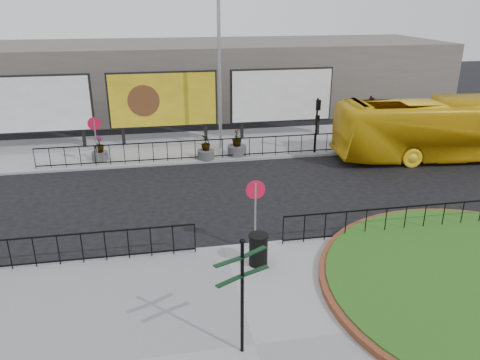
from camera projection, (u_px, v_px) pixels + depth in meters
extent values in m
plane|color=black|center=(224.00, 248.00, 16.05)|extent=(90.00, 90.00, 0.00)
cube|color=gray|center=(255.00, 346.00, 11.45)|extent=(30.00, 10.00, 0.12)
cube|color=gray|center=(193.00, 146.00, 27.03)|extent=(44.00, 6.00, 0.12)
cylinder|color=gray|center=(96.00, 142.00, 23.34)|extent=(0.07, 0.07, 2.40)
cylinder|color=red|center=(94.00, 124.00, 22.99)|extent=(0.64, 0.03, 0.64)
cylinder|color=white|center=(94.00, 124.00, 23.01)|extent=(0.50, 0.03, 0.50)
cylinder|color=gray|center=(255.00, 216.00, 15.38)|extent=(0.07, 0.07, 2.40)
cylinder|color=red|center=(256.00, 190.00, 15.03)|extent=(0.64, 0.03, 0.64)
cylinder|color=white|center=(255.00, 190.00, 15.05)|extent=(0.50, 0.03, 0.50)
cube|color=black|center=(84.00, 137.00, 26.70)|extent=(0.18, 0.18, 1.00)
cube|color=black|center=(34.00, 104.00, 25.57)|extent=(6.20, 0.25, 3.20)
cube|color=white|center=(33.00, 105.00, 25.42)|extent=(6.00, 0.06, 3.00)
cube|color=black|center=(123.00, 135.00, 27.08)|extent=(0.18, 0.18, 1.00)
cube|color=black|center=(206.00, 131.00, 27.90)|extent=(0.18, 0.18, 1.00)
cube|color=black|center=(163.00, 100.00, 26.76)|extent=(6.20, 0.25, 3.20)
cube|color=gold|center=(163.00, 100.00, 26.62)|extent=(6.00, 0.06, 3.00)
cube|color=black|center=(242.00, 130.00, 28.27)|extent=(0.18, 0.18, 1.00)
cube|color=black|center=(318.00, 126.00, 29.09)|extent=(0.18, 0.18, 1.00)
cube|color=black|center=(281.00, 95.00, 27.96)|extent=(6.20, 0.25, 3.20)
cube|color=white|center=(282.00, 96.00, 27.81)|extent=(6.00, 0.06, 3.00)
cylinder|color=gray|center=(219.00, 67.00, 24.72)|extent=(0.18, 0.18, 9.00)
cylinder|color=black|center=(316.00, 126.00, 25.19)|extent=(0.10, 0.10, 3.00)
cube|color=black|center=(318.00, 105.00, 24.66)|extent=(0.22, 0.18, 0.55)
cube|color=black|center=(318.00, 118.00, 24.92)|extent=(0.20, 0.16, 0.30)
cylinder|color=black|center=(368.00, 123.00, 25.70)|extent=(0.10, 0.10, 3.00)
cube|color=black|center=(371.00, 103.00, 25.17)|extent=(0.22, 0.18, 0.55)
cube|color=black|center=(370.00, 116.00, 25.43)|extent=(0.20, 0.16, 0.30)
cube|color=#5F5853|center=(180.00, 77.00, 35.31)|extent=(40.00, 10.00, 5.00)
cylinder|color=black|center=(242.00, 300.00, 10.69)|extent=(0.08, 0.08, 2.93)
sphere|color=black|center=(242.00, 241.00, 10.14)|extent=(0.13, 0.13, 0.13)
cube|color=black|center=(228.00, 262.00, 10.10)|extent=(0.68, 0.38, 0.03)
cube|color=black|center=(254.00, 252.00, 10.51)|extent=(0.65, 0.46, 0.03)
cube|color=black|center=(229.00, 281.00, 10.24)|extent=(0.66, 0.44, 0.03)
cube|color=black|center=(256.00, 271.00, 10.64)|extent=(0.68, 0.38, 0.03)
cylinder|color=black|center=(258.00, 251.00, 14.71)|extent=(0.59, 0.59, 0.98)
cylinder|color=black|center=(259.00, 236.00, 14.52)|extent=(0.63, 0.63, 0.07)
imported|color=gold|center=(446.00, 129.00, 24.53)|extent=(11.86, 3.83, 3.25)
cylinder|color=#4C4C4F|center=(100.00, 156.00, 24.40)|extent=(0.85, 0.85, 0.44)
imported|color=#1E4D14|center=(99.00, 144.00, 24.16)|extent=(0.70, 0.70, 0.88)
cylinder|color=#4C4C4F|center=(206.00, 154.00, 24.62)|extent=(0.89, 0.89, 0.47)
imported|color=#1E4D14|center=(206.00, 142.00, 24.39)|extent=(0.67, 0.67, 0.84)
cylinder|color=#4C4C4F|center=(237.00, 150.00, 25.17)|extent=(1.00, 1.00, 0.52)
imported|color=#1E4D14|center=(237.00, 137.00, 24.91)|extent=(0.74, 0.74, 0.95)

